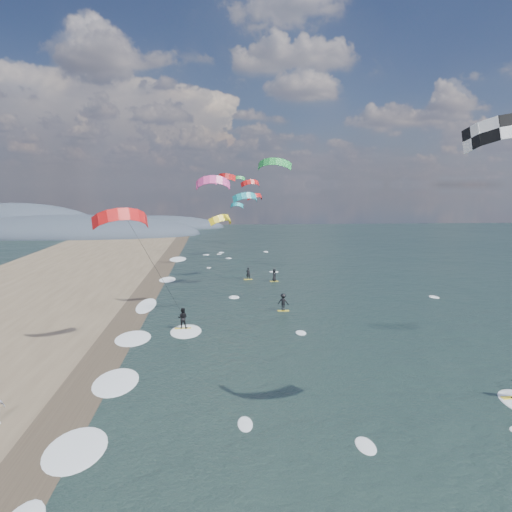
{
  "coord_description": "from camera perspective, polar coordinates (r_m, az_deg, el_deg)",
  "views": [
    {
      "loc": [
        -3.8,
        -24.23,
        12.2
      ],
      "look_at": [
        -1.0,
        12.0,
        7.0
      ],
      "focal_mm": 35.0,
      "sensor_mm": 36.0,
      "label": 1
    }
  ],
  "objects": [
    {
      "name": "far_kitesurfers",
      "position": [
        55.35,
        2.06,
        -3.71
      ],
      "size": [
        4.34,
        17.25,
        1.74
      ],
      "color": "yellow",
      "rests_on": "ground"
    },
    {
      "name": "bg_kite_field",
      "position": [
        77.34,
        -1.81,
        7.99
      ],
      "size": [
        12.98,
        73.15,
        7.77
      ],
      "color": "red",
      "rests_on": "ground"
    },
    {
      "name": "coastal_hills",
      "position": [
        138.86,
        -21.61,
        2.53
      ],
      "size": [
        80.0,
        41.0,
        15.0
      ],
      "color": "#3D4756",
      "rests_on": "ground"
    },
    {
      "name": "shoreline_surf",
      "position": [
        41.44,
        -14.12,
        -9.23
      ],
      "size": [
        2.4,
        79.4,
        0.11
      ],
      "color": "white",
      "rests_on": "ground"
    },
    {
      "name": "kitesurfer_near_b",
      "position": [
        38.07,
        -12.6,
        0.41
      ],
      "size": [
        7.22,
        8.84,
        11.43
      ],
      "color": "yellow",
      "rests_on": "ground"
    },
    {
      "name": "wet_sand_strip",
      "position": [
        37.25,
        -17.22,
        -11.34
      ],
      "size": [
        3.0,
        240.0,
        0.0
      ],
      "primitive_type": "cube",
      "color": "#382D23",
      "rests_on": "ground"
    },
    {
      "name": "ground",
      "position": [
        27.39,
        4.24,
        -18.33
      ],
      "size": [
        260.0,
        260.0,
        0.0
      ],
      "primitive_type": "plane",
      "color": "black",
      "rests_on": "ground"
    }
  ]
}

